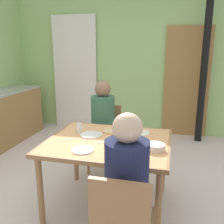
# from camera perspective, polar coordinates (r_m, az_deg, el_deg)

# --- Properties ---
(ground_plane) EXTENTS (6.46, 6.46, 0.00)m
(ground_plane) POSITION_cam_1_polar(r_m,az_deg,el_deg) (3.00, -7.41, -18.32)
(ground_plane) COLOR silver
(wall_back) EXTENTS (4.65, 0.10, 2.67)m
(wall_back) POSITION_cam_1_polar(r_m,az_deg,el_deg) (4.93, 2.77, 11.13)
(wall_back) COLOR #A0C879
(wall_back) RESTS_ON ground_plane
(door_wooden) EXTENTS (0.80, 0.05, 2.00)m
(door_wooden) POSITION_cam_1_polar(r_m,az_deg,el_deg) (4.79, 16.67, 6.44)
(door_wooden) COLOR olive
(door_wooden) RESTS_ON ground_plane
(stove_pipe_column) EXTENTS (0.12, 0.12, 2.67)m
(stove_pipe_column) POSITION_cam_1_polar(r_m,az_deg,el_deg) (4.51, 20.37, 9.95)
(stove_pipe_column) COLOR black
(stove_pipe_column) RESTS_ON ground_plane
(curtain_panel) EXTENTS (0.90, 0.03, 2.24)m
(curtain_panel) POSITION_cam_1_polar(r_m,az_deg,el_deg) (5.13, -8.47, 8.73)
(curtain_panel) COLOR white
(curtain_panel) RESTS_ON ground_plane
(dining_table) EXTENTS (1.20, 1.00, 0.74)m
(dining_table) POSITION_cam_1_polar(r_m,az_deg,el_deg) (2.50, -0.84, -8.07)
(dining_table) COLOR #986941
(dining_table) RESTS_ON ground_plane
(chair_near_diner) EXTENTS (0.40, 0.40, 0.87)m
(chair_near_diner) POSITION_cam_1_polar(r_m,az_deg,el_deg) (1.80, 2.42, -24.14)
(chair_near_diner) COLOR #986941
(chair_near_diner) RESTS_ON ground_plane
(chair_far_diner) EXTENTS (0.40, 0.40, 0.87)m
(chair_far_diner) POSITION_cam_1_polar(r_m,az_deg,el_deg) (3.39, -1.47, -4.87)
(chair_far_diner) COLOR #986941
(chair_far_diner) RESTS_ON ground_plane
(person_near_diner) EXTENTS (0.30, 0.37, 0.77)m
(person_near_diner) POSITION_cam_1_polar(r_m,az_deg,el_deg) (1.75, 3.45, -14.11)
(person_near_diner) COLOR #172049
(person_near_diner) RESTS_ON ground_plane
(person_far_diner) EXTENTS (0.30, 0.37, 0.77)m
(person_far_diner) POSITION_cam_1_polar(r_m,az_deg,el_deg) (3.18, -2.16, -0.82)
(person_far_diner) COLOR #34634E
(person_far_diner) RESTS_ON ground_plane
(water_bottle_green_near) EXTENTS (0.08, 0.08, 0.29)m
(water_bottle_green_near) POSITION_cam_1_polar(r_m,az_deg,el_deg) (2.36, 2.42, -3.99)
(water_bottle_green_near) COLOR #1C8445
(water_bottle_green_near) RESTS_ON dining_table
(water_bottle_green_far) EXTENTS (0.08, 0.08, 0.28)m
(water_bottle_green_far) POSITION_cam_1_polar(r_m,az_deg,el_deg) (1.98, 4.12, -7.84)
(water_bottle_green_far) COLOR #34896D
(water_bottle_green_far) RESTS_ON dining_table
(serving_bowl_center) EXTENTS (0.17, 0.17, 0.05)m
(serving_bowl_center) POSITION_cam_1_polar(r_m,az_deg,el_deg) (2.27, 9.95, -7.87)
(serving_bowl_center) COLOR silver
(serving_bowl_center) RESTS_ON dining_table
(dinner_plate_near_left) EXTENTS (0.20, 0.20, 0.01)m
(dinner_plate_near_left) POSITION_cam_1_polar(r_m,az_deg,el_deg) (2.68, 6.49, -4.74)
(dinner_plate_near_left) COLOR white
(dinner_plate_near_left) RESTS_ON dining_table
(dinner_plate_near_right) EXTENTS (0.20, 0.20, 0.01)m
(dinner_plate_near_right) POSITION_cam_1_polar(r_m,az_deg,el_deg) (2.24, -6.71, -8.62)
(dinner_plate_near_right) COLOR white
(dinner_plate_near_right) RESTS_ON dining_table
(dinner_plate_far_center) EXTENTS (0.23, 0.23, 0.01)m
(dinner_plate_far_center) POSITION_cam_1_polar(r_m,az_deg,el_deg) (2.61, -4.78, -5.19)
(dinner_plate_far_center) COLOR white
(dinner_plate_far_center) RESTS_ON dining_table
(drinking_glass_by_near_diner) EXTENTS (0.06, 0.06, 0.10)m
(drinking_glass_by_near_diner) POSITION_cam_1_polar(r_m,az_deg,el_deg) (2.70, -7.49, -3.60)
(drinking_glass_by_near_diner) COLOR silver
(drinking_glass_by_near_diner) RESTS_ON dining_table
(drinking_glass_by_far_diner) EXTENTS (0.06, 0.06, 0.11)m
(drinking_glass_by_far_diner) POSITION_cam_1_polar(r_m,az_deg,el_deg) (2.51, 2.30, -4.78)
(drinking_glass_by_far_diner) COLOR silver
(drinking_glass_by_far_diner) RESTS_ON dining_table
(bread_plate_sliced) EXTENTS (0.19, 0.19, 0.02)m
(bread_plate_sliced) POSITION_cam_1_polar(r_m,az_deg,el_deg) (2.70, -0.19, -4.40)
(bread_plate_sliced) COLOR #DBB77A
(bread_plate_sliced) RESTS_ON dining_table
(cutlery_knife_near) EXTENTS (0.13, 0.10, 0.00)m
(cutlery_knife_near) POSITION_cam_1_polar(r_m,az_deg,el_deg) (2.41, -1.64, -6.91)
(cutlery_knife_near) COLOR silver
(cutlery_knife_near) RESTS_ON dining_table
(cutlery_fork_near) EXTENTS (0.05, 0.15, 0.00)m
(cutlery_fork_near) POSITION_cam_1_polar(r_m,az_deg,el_deg) (2.88, -6.91, -3.47)
(cutlery_fork_near) COLOR silver
(cutlery_fork_near) RESTS_ON dining_table
(cutlery_knife_far) EXTENTS (0.13, 0.10, 0.00)m
(cutlery_knife_far) POSITION_cam_1_polar(r_m,az_deg,el_deg) (2.53, -9.18, -6.11)
(cutlery_knife_far) COLOR silver
(cutlery_knife_far) RESTS_ON dining_table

